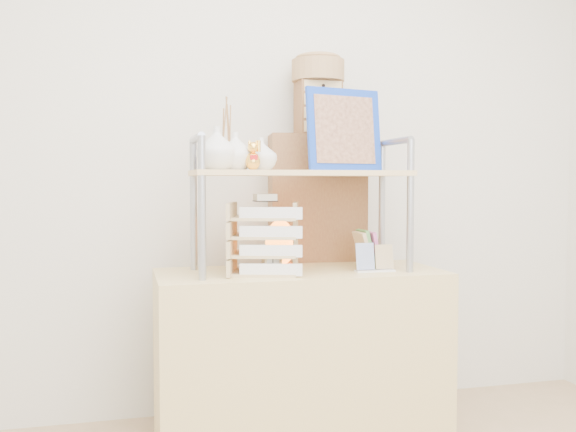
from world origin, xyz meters
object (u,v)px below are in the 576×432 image
desk (300,359)px  cabinet (316,275)px  letter_tray (265,242)px  salt_lamp (280,244)px

desk → cabinet: bearing=63.6°
desk → letter_tray: letter_tray is taller
desk → letter_tray: (-0.16, -0.05, 0.51)m
cabinet → letter_tray: size_ratio=4.14×
salt_lamp → letter_tray: bearing=-131.8°
letter_tray → cabinet: bearing=50.3°
cabinet → salt_lamp: cabinet is taller
cabinet → salt_lamp: size_ratio=6.25×
desk → salt_lamp: bearing=145.6°
salt_lamp → cabinet: bearing=51.0°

